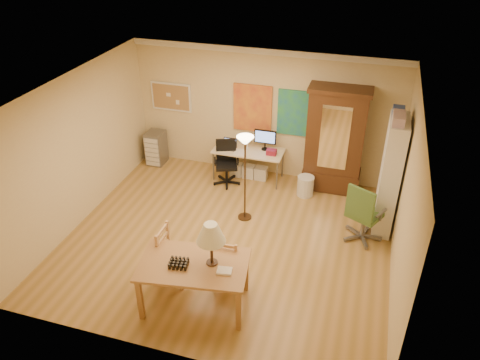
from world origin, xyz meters
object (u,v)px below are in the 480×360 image
(office_chair_black, at_px, (227,172))
(bookshelf, at_px, (390,176))
(dining_table, at_px, (200,255))
(office_chair_green, at_px, (362,225))
(computer_desk, at_px, (250,161))
(armoire, at_px, (334,147))

(office_chair_black, relative_size, bookshelf, 0.44)
(dining_table, relative_size, office_chair_green, 1.46)
(dining_table, bearing_deg, bookshelf, 48.14)
(office_chair_black, bearing_deg, bookshelf, -11.37)
(office_chair_black, bearing_deg, dining_table, -77.88)
(computer_desk, bearing_deg, office_chair_black, -140.20)
(office_chair_black, height_order, office_chair_green, office_chair_green)
(office_chair_green, height_order, armoire, armoire)
(office_chair_green, xyz_separation_m, bookshelf, (0.33, 0.51, 0.74))
(dining_table, distance_m, office_chair_black, 3.50)
(dining_table, height_order, computer_desk, dining_table)
(dining_table, distance_m, armoire, 4.03)
(armoire, bearing_deg, bookshelf, -45.03)
(computer_desk, relative_size, bookshelf, 0.69)
(dining_table, bearing_deg, armoire, 69.95)
(office_chair_black, distance_m, bookshelf, 3.32)
(office_chair_green, bearing_deg, bookshelf, 57.34)
(computer_desk, relative_size, armoire, 0.67)
(office_chair_black, height_order, bookshelf, bookshelf)
(dining_table, xyz_separation_m, armoire, (1.38, 3.78, 0.03))
(computer_desk, bearing_deg, dining_table, -85.14)
(office_chair_green, relative_size, bookshelf, 0.54)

